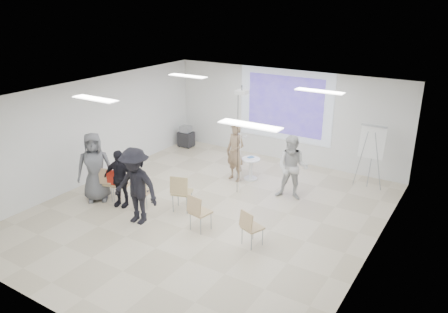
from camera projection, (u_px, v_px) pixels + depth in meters
The scene contains 30 objects.
floor at pixel (207, 214), 11.10m from camera, with size 8.00×9.00×0.10m, color beige.
ceiling at pixel (205, 93), 10.02m from camera, with size 8.00×9.00×0.10m, color white.
wall_back at pixel (285, 115), 14.17m from camera, with size 8.00×0.10×3.00m, color silver.
wall_left at pixel (91, 131), 12.58m from camera, with size 0.10×9.00×3.00m, color silver.
wall_right at pixel (377, 195), 8.54m from camera, with size 0.10×9.00×3.00m, color silver.
projection_halo at pixel (285, 105), 14.00m from camera, with size 3.20×0.01×2.30m, color silver.
projection_image at pixel (285, 105), 13.99m from camera, with size 2.60×0.01×1.90m, color #4532AB.
pedestal_table at pixel (251, 167), 12.92m from camera, with size 0.71×0.71×0.68m.
player_left at pixel (235, 148), 12.68m from camera, with size 0.72×0.49×1.97m, color #907458.
player_right at pixel (293, 164), 11.50m from camera, with size 0.94×0.75×1.95m, color silver.
controller_left at pixel (245, 137), 12.68m from camera, with size 0.04×0.13×0.04m, color silver.
controller_right at pixel (291, 148), 11.67m from camera, with size 0.04×0.11×0.04m, color white.
chair_far_left at pixel (106, 181), 11.56m from camera, with size 0.55×0.58×0.94m.
chair_left_mid at pixel (120, 183), 11.49m from camera, with size 0.52×0.54×0.87m.
chair_left_inner at pixel (142, 190), 11.17m from camera, with size 0.46×0.48×0.81m.
chair_center at pixel (181, 190), 10.92m from camera, with size 0.59×0.61×0.98m.
chair_right_inner at pixel (198, 210), 10.01m from camera, with size 0.50×0.52×0.91m.
chair_right_far at pixel (250, 225), 9.42m from camera, with size 0.52×0.54×0.85m.
red_jacket at pixel (115, 178), 11.32m from camera, with size 0.41×0.09×0.39m, color #AE2315.
laptop at pixel (144, 190), 11.26m from camera, with size 0.30×0.22×0.02m, color black.
audience_left at pixel (119, 174), 11.14m from camera, with size 1.02×0.61×1.75m, color black.
audience_mid at pixel (135, 181), 10.23m from camera, with size 1.39×0.76×2.15m, color black.
audience_outer at pixel (94, 163), 11.40m from camera, with size 1.02×0.67×2.09m, color #5E5E63.
flipchart_easel at pixel (372, 142), 12.02m from camera, with size 0.80×0.60×1.85m.
av_cart at pixel (186, 137), 15.75m from camera, with size 0.53×0.43×0.77m.
ceiling_projector at pixel (241, 97), 11.28m from camera, with size 0.30×0.25×3.00m.
fluor_panel_nw at pixel (188, 76), 12.64m from camera, with size 1.20×0.30×0.02m, color white.
fluor_panel_ne at pixel (319, 91), 10.64m from camera, with size 1.20×0.30×0.02m, color white.
fluor_panel_sw at pixel (95, 99), 9.86m from camera, with size 1.20×0.30×0.02m, color white.
fluor_panel_se at pixel (250, 125), 7.86m from camera, with size 1.20×0.30×0.02m, color white.
Camera 1 is at (5.63, -8.16, 5.17)m, focal length 35.00 mm.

